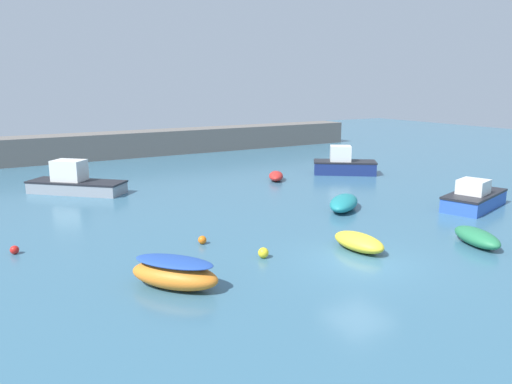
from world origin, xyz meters
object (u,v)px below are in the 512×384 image
rowboat_with_red_cover (174,273)px  mooring_buoy_yellow (263,253)px  motorboat_with_cabin (474,198)px  open_tender_yellow (344,203)px  mooring_buoy_red (15,250)px  mooring_buoy_orange (202,240)px  rowboat_white_midwater (477,237)px  rowboat_blue_near (359,242)px  fishing_dinghy_green (276,176)px  cabin_cruiser_white (75,182)px  motorboat_grey_hull (344,164)px

rowboat_with_red_cover → mooring_buoy_yellow: 4.34m
motorboat_with_cabin → mooring_buoy_yellow: (-14.56, -0.88, -0.37)m
open_tender_yellow → mooring_buoy_red: open_tender_yellow is taller
mooring_buoy_red → mooring_buoy_orange: 7.77m
mooring_buoy_yellow → rowboat_white_midwater: bearing=-21.0°
rowboat_blue_near → fishing_dinghy_green: rowboat_blue_near is taller
motorboat_with_cabin → cabin_cruiser_white: cabin_cruiser_white is taller
rowboat_blue_near → mooring_buoy_yellow: size_ratio=6.14×
rowboat_with_red_cover → open_tender_yellow: rowboat_with_red_cover is taller
motorboat_with_cabin → fishing_dinghy_green: size_ratio=2.10×
fishing_dinghy_green → mooring_buoy_orange: 15.13m
rowboat_with_red_cover → cabin_cruiser_white: (0.23, 17.59, 0.15)m
rowboat_with_red_cover → motorboat_with_cabin: size_ratio=0.66×
fishing_dinghy_green → cabin_cruiser_white: size_ratio=0.42×
rowboat_with_red_cover → mooring_buoy_red: 8.00m
cabin_cruiser_white → mooring_buoy_red: 11.86m
motorboat_grey_hull → rowboat_with_red_cover: bearing=-107.7°
rowboat_white_midwater → rowboat_blue_near: 5.35m
rowboat_white_midwater → motorboat_grey_hull: size_ratio=0.60×
mooring_buoy_red → rowboat_white_midwater: bearing=-27.5°
open_tender_yellow → motorboat_with_cabin: bearing=113.1°
mooring_buoy_yellow → fishing_dinghy_green: bearing=55.0°
motorboat_grey_hull → rowboat_white_midwater: bearing=-75.0°
cabin_cruiser_white → mooring_buoy_yellow: bearing=-32.7°
rowboat_with_red_cover → mooring_buoy_orange: (2.85, 3.88, -0.35)m
rowboat_blue_near → mooring_buoy_orange: (-5.33, 4.18, -0.18)m
rowboat_with_red_cover → open_tender_yellow: (12.20, 5.34, -0.14)m
rowboat_blue_near → open_tender_yellow: 6.92m
rowboat_white_midwater → mooring_buoy_yellow: rowboat_white_midwater is taller
open_tender_yellow → mooring_buoy_orange: open_tender_yellow is taller
mooring_buoy_yellow → motorboat_grey_hull: bearing=40.2°
motorboat_grey_hull → motorboat_with_cabin: bearing=-57.3°
motorboat_grey_hull → fishing_dinghy_green: bearing=-147.6°
mooring_buoy_red → mooring_buoy_yellow: size_ratio=0.83×
rowboat_white_midwater → mooring_buoy_orange: rowboat_white_midwater is taller
rowboat_white_midwater → rowboat_blue_near: bearing=-94.7°
motorboat_grey_hull → mooring_buoy_red: (-24.03, -7.34, -0.58)m
rowboat_white_midwater → mooring_buoy_red: 19.71m
motorboat_with_cabin → fishing_dinghy_green: bearing=95.8°
rowboat_white_midwater → open_tender_yellow: bearing=-154.7°
mooring_buoy_yellow → mooring_buoy_orange: 3.21m
rowboat_with_red_cover → mooring_buoy_yellow: bearing=65.1°
mooring_buoy_yellow → mooring_buoy_orange: size_ratio=1.17×
fishing_dinghy_green → cabin_cruiser_white: 13.78m
fishing_dinghy_green → mooring_buoy_yellow: size_ratio=5.70×
motorboat_grey_hull → open_tender_yellow: bearing=-93.8°
rowboat_blue_near → mooring_buoy_yellow: bearing=-110.9°
motorboat_with_cabin → mooring_buoy_orange: motorboat_with_cabin is taller
rowboat_white_midwater → open_tender_yellow: size_ratio=0.84×
motorboat_with_cabin → cabin_cruiser_white: bearing=123.4°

